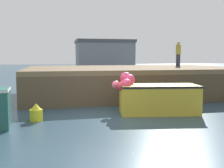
{
  "coord_description": "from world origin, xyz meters",
  "views": [
    {
      "loc": [
        -1.76,
        -10.63,
        2.47
      ],
      "look_at": [
        1.1,
        2.77,
        1.07
      ],
      "focal_mm": 42.91,
      "sensor_mm": 36.0,
      "label": 1
    }
  ],
  "objects": [
    {
      "name": "warehouse",
      "position": [
        6.83,
        36.24,
        2.72
      ],
      "size": [
        9.99,
        6.63,
        5.4
      ],
      "color": "gray",
      "rests_on": "ground"
    },
    {
      "name": "mooring_buoy_foreground",
      "position": [
        -2.51,
        -0.07,
        0.31
      ],
      "size": [
        0.49,
        0.49,
        0.69
      ],
      "color": "yellow",
      "rests_on": "ground"
    },
    {
      "name": "pier",
      "position": [
        3.07,
        5.71,
        1.51
      ],
      "size": [
        13.2,
        8.13,
        1.79
      ],
      "color": "brown",
      "rests_on": "ground"
    },
    {
      "name": "dockworker",
      "position": [
        6.57,
        6.53,
        2.66
      ],
      "size": [
        0.34,
        0.34,
        1.73
      ],
      "color": "#2D3342",
      "rests_on": "pier"
    },
    {
      "name": "fishing_boat_near_right",
      "position": [
        2.57,
        0.28,
        0.71
      ],
      "size": [
        3.71,
        2.09,
        1.78
      ],
      "color": "gold",
      "rests_on": "ground"
    },
    {
      "name": "ground",
      "position": [
        0.0,
        0.0,
        -0.05
      ],
      "size": [
        120.0,
        160.0,
        0.1
      ],
      "color": "#2D4756"
    }
  ]
}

